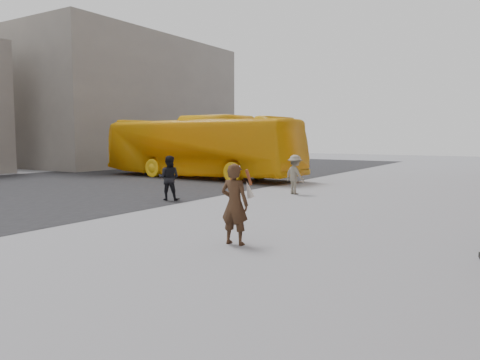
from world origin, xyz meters
The scene contains 7 objects.
ground centered at (0.00, 0.00, 0.00)m, with size 100.00×100.00×0.00m, color #9E9EA3.
road centered at (-13.00, 5.00, 0.00)m, with size 16.00×60.00×0.01m, color black.
bg_building_far centered at (-24.00, 20.00, 5.00)m, with size 10.00×18.00×10.00m, color gray.
woman centered at (-0.21, 0.09, 0.86)m, with size 0.66×0.60×1.68m.
bus centered at (-10.37, 12.27, 1.65)m, with size 2.78×11.86×3.30m, color yellow.
pedestrian_a centered at (-5.82, 4.50, 0.78)m, with size 0.76×0.59×1.56m, color black.
pedestrian_b centered at (-2.84, 8.43, 0.76)m, with size 0.98×0.56×1.52m, color gray.
Camera 1 is at (4.98, -7.91, 2.23)m, focal length 35.00 mm.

